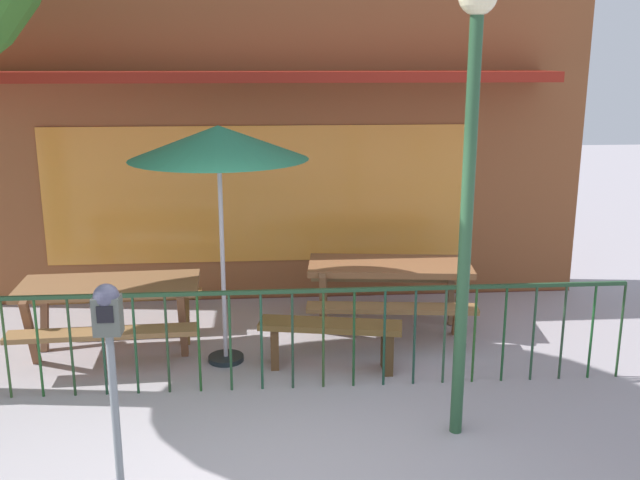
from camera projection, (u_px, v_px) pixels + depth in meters
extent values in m
cube|color=#562A21|center=(263.00, 292.00, 9.44)|extent=(8.14, 0.54, 0.01)
cube|color=brown|center=(258.00, 87.00, 8.78)|extent=(8.14, 0.50, 5.31)
cube|color=orange|center=(260.00, 195.00, 8.85)|extent=(5.29, 0.02, 1.70)
cube|color=maroon|center=(258.00, 77.00, 8.16)|extent=(6.92, 0.73, 0.12)
cube|color=#214428|center=(260.00, 292.00, 6.44)|extent=(6.83, 0.04, 0.04)
cylinder|color=#2B4A22|center=(6.00, 349.00, 6.38)|extent=(0.02, 0.02, 0.95)
cylinder|color=#1E4E20|center=(39.00, 348.00, 6.40)|extent=(0.02, 0.02, 0.95)
cylinder|color=#223E21|center=(71.00, 347.00, 6.42)|extent=(0.02, 0.02, 0.95)
cylinder|color=#1B3E29|center=(103.00, 346.00, 6.45)|extent=(0.02, 0.02, 0.95)
cylinder|color=#1E4628|center=(135.00, 345.00, 6.47)|extent=(0.02, 0.02, 0.95)
cylinder|color=#253F25|center=(167.00, 344.00, 6.49)|extent=(0.02, 0.02, 0.95)
cylinder|color=#1E4E1E|center=(199.00, 343.00, 6.51)|extent=(0.02, 0.02, 0.95)
cylinder|color=#214B29|center=(230.00, 342.00, 6.53)|extent=(0.02, 0.02, 0.95)
cylinder|color=#1E4A32|center=(261.00, 341.00, 6.55)|extent=(0.02, 0.02, 0.95)
cylinder|color=#223F2C|center=(293.00, 340.00, 6.57)|extent=(0.02, 0.02, 0.95)
cylinder|color=#2C4922|center=(323.00, 339.00, 6.60)|extent=(0.02, 0.02, 0.95)
cylinder|color=#1A4321|center=(354.00, 339.00, 6.62)|extent=(0.02, 0.02, 0.95)
cylinder|color=#19412E|center=(384.00, 338.00, 6.64)|extent=(0.02, 0.02, 0.95)
cylinder|color=#1C3E2F|center=(415.00, 337.00, 6.66)|extent=(0.02, 0.02, 0.95)
cylinder|color=#2A4A32|center=(445.00, 336.00, 6.68)|extent=(0.02, 0.02, 0.95)
cylinder|color=#23501F|center=(474.00, 335.00, 6.70)|extent=(0.02, 0.02, 0.95)
cylinder|color=#1B4724|center=(504.00, 334.00, 6.72)|extent=(0.02, 0.02, 0.95)
cylinder|color=#24442D|center=(533.00, 333.00, 6.75)|extent=(0.02, 0.02, 0.95)
cylinder|color=#27402A|center=(563.00, 332.00, 6.77)|extent=(0.02, 0.02, 0.95)
cylinder|color=#1A4F22|center=(592.00, 331.00, 6.79)|extent=(0.02, 0.02, 0.95)
cylinder|color=#1E3F1E|center=(621.00, 331.00, 6.81)|extent=(0.02, 0.02, 0.95)
cube|color=brown|center=(109.00, 286.00, 7.29)|extent=(1.83, 0.84, 0.07)
cube|color=olive|center=(103.00, 333.00, 6.84)|extent=(1.81, 0.34, 0.05)
cube|color=olive|center=(119.00, 296.00, 7.89)|extent=(1.81, 0.34, 0.05)
cube|color=brown|center=(31.00, 333.00, 7.03)|extent=(0.09, 0.35, 0.78)
cube|color=brown|center=(45.00, 314.00, 7.56)|extent=(0.09, 0.35, 0.78)
cube|color=brown|center=(183.00, 326.00, 7.20)|extent=(0.09, 0.35, 0.78)
cube|color=brown|center=(186.00, 308.00, 7.74)|extent=(0.09, 0.35, 0.78)
cube|color=brown|center=(390.00, 266.00, 7.98)|extent=(1.88, 0.96, 0.07)
cube|color=olive|center=(392.00, 308.00, 7.52)|extent=(1.82, 0.47, 0.05)
cube|color=olive|center=(386.00, 277.00, 8.59)|extent=(1.82, 0.47, 0.05)
cube|color=brown|center=(323.00, 305.00, 7.83)|extent=(0.11, 0.36, 0.78)
cube|color=brown|center=(324.00, 289.00, 8.37)|extent=(0.11, 0.36, 0.78)
cube|color=brown|center=(458.00, 307.00, 7.77)|extent=(0.11, 0.36, 0.78)
cube|color=brown|center=(451.00, 290.00, 8.31)|extent=(0.11, 0.36, 0.78)
cylinder|color=black|center=(226.00, 358.00, 7.29)|extent=(0.36, 0.36, 0.05)
cylinder|color=#B7AEB8|center=(222.00, 250.00, 7.00)|extent=(0.04, 0.04, 2.33)
cone|color=#287753|center=(218.00, 142.00, 6.74)|extent=(1.71, 1.71, 0.32)
cube|color=brown|center=(330.00, 325.00, 7.01)|extent=(1.44, 0.59, 0.06)
cube|color=brown|center=(275.00, 344.00, 7.13)|extent=(0.08, 0.29, 0.45)
cube|color=#4E371D|center=(387.00, 349.00, 7.00)|extent=(0.08, 0.29, 0.45)
cylinder|color=slate|center=(116.00, 417.00, 4.90)|extent=(0.06, 0.06, 1.22)
cube|color=#4C524A|center=(108.00, 315.00, 4.71)|extent=(0.18, 0.14, 0.26)
sphere|color=#44455A|center=(106.00, 297.00, 4.68)|extent=(0.17, 0.17, 0.17)
cube|color=black|center=(105.00, 315.00, 4.63)|extent=(0.11, 0.01, 0.11)
cylinder|color=#285031|center=(465.00, 238.00, 5.51)|extent=(0.10, 0.10, 3.30)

